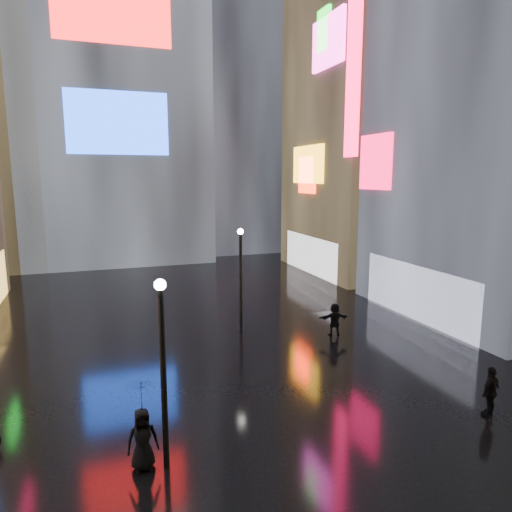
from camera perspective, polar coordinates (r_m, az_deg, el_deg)
name	(u,v)px	position (r m, az deg, el deg)	size (l,w,h in m)	color
ground	(205,324)	(24.55, -6.34, -8.50)	(140.00, 140.00, 0.00)	black
building_right_mid	(509,37)	(29.85, 29.08, 22.80)	(10.28, 13.70, 30.00)	black
building_right_far	(369,97)	(39.47, 13.97, 18.73)	(10.28, 12.00, 28.00)	black
tower_main	(109,30)	(48.59, -17.95, 25.31)	(16.00, 14.20, 42.00)	black
tower_flank_right	(229,88)	(51.58, -3.44, 20.24)	(12.00, 12.00, 34.00)	black
lamp_near	(163,364)	(12.34, -11.55, -13.09)	(0.30, 0.30, 5.20)	black
lamp_far	(241,273)	(22.87, -1.93, -2.17)	(0.30, 0.30, 5.20)	black
pedestrian_3	(491,391)	(17.25, 27.27, -14.80)	(0.98, 0.41, 1.67)	black
pedestrian_4	(143,439)	(13.37, -13.99, -21.35)	(0.83, 0.54, 1.70)	black
pedestrian_5	(334,319)	(22.90, 9.78, -7.82)	(1.51, 0.48, 1.63)	black
umbrella_2	(141,395)	(12.77, -14.24, -16.55)	(0.87, 0.88, 0.79)	black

